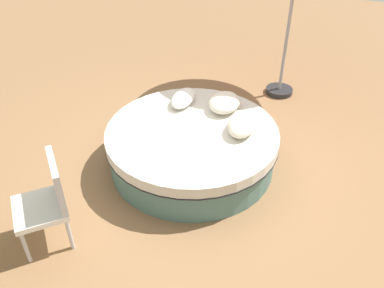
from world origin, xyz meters
name	(u,v)px	position (x,y,z in m)	size (l,w,h in m)	color
ground_plane	(192,164)	(0.00, 0.00, 0.00)	(16.00, 16.00, 0.00)	olive
round_bed	(192,147)	(0.00, 0.00, 0.27)	(2.14, 2.14, 0.53)	#4C726B
throw_pillow_0	(242,124)	(-0.19, 0.58, 0.62)	(0.56, 0.33, 0.19)	beige
throw_pillow_1	(224,102)	(-0.61, 0.24, 0.63)	(0.52, 0.39, 0.19)	silver
throw_pillow_2	(183,98)	(-0.58, -0.32, 0.60)	(0.54, 0.28, 0.15)	white
patio_chair	(48,197)	(1.60, -0.94, 0.56)	(0.72, 0.72, 0.98)	#B7B7BC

